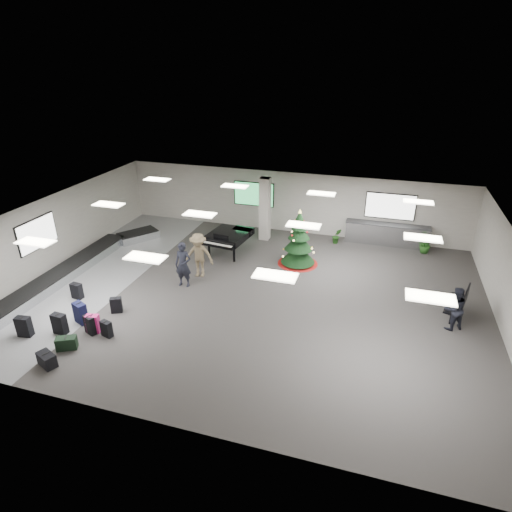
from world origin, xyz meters
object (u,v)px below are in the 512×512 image
(potted_plant_left, at_px, (337,236))
(potted_plant_right, at_px, (425,244))
(service_counter, at_px, (386,234))
(christmas_tree, at_px, (298,246))
(bench, at_px, (460,302))
(traveler_b, at_px, (199,255))
(pink_suitcase, at_px, (93,324))
(traveler_a, at_px, (183,265))
(traveler_bench, at_px, (454,309))
(baggage_carousel, at_px, (81,264))
(grand_piano, at_px, (228,236))

(potted_plant_left, xyz_separation_m, potted_plant_right, (4.18, 0.08, 0.05))
(service_counter, xyz_separation_m, potted_plant_left, (-2.38, -0.58, -0.15))
(christmas_tree, bearing_deg, bench, -21.54)
(christmas_tree, distance_m, traveler_b, 4.47)
(service_counter, height_order, pink_suitcase, service_counter)
(potted_plant_left, bearing_deg, traveler_a, -131.11)
(traveler_bench, bearing_deg, potted_plant_left, -83.79)
(potted_plant_left, bearing_deg, service_counter, 13.79)
(pink_suitcase, bearing_deg, service_counter, 37.10)
(christmas_tree, xyz_separation_m, traveler_bench, (6.13, -3.47, -0.09))
(baggage_carousel, bearing_deg, traveler_b, 9.76)
(grand_piano, bearing_deg, bench, -7.76)
(grand_piano, height_order, potted_plant_right, grand_piano)
(traveler_b, distance_m, potted_plant_left, 7.38)
(pink_suitcase, distance_m, potted_plant_right, 15.09)
(potted_plant_right, bearing_deg, service_counter, 164.36)
(pink_suitcase, relative_size, grand_piano, 0.29)
(christmas_tree, relative_size, traveler_a, 1.38)
(baggage_carousel, relative_size, service_counter, 2.40)
(bench, relative_size, potted_plant_left, 2.20)
(christmas_tree, bearing_deg, traveler_a, -140.22)
(service_counter, relative_size, traveler_b, 2.08)
(baggage_carousel, bearing_deg, potted_plant_left, 30.44)
(traveler_a, relative_size, traveler_bench, 1.19)
(traveler_b, relative_size, traveler_bench, 1.22)
(bench, xyz_separation_m, potted_plant_left, (-5.05, 5.39, -0.19))
(baggage_carousel, xyz_separation_m, service_counter, (12.84, 6.73, 0.33))
(bench, height_order, traveler_bench, traveler_bench)
(bench, height_order, traveler_b, traveler_b)
(potted_plant_left, bearing_deg, christmas_tree, -115.88)
(bench, bearing_deg, pink_suitcase, -142.31)
(service_counter, height_order, christmas_tree, christmas_tree)
(service_counter, height_order, potted_plant_left, service_counter)
(christmas_tree, height_order, potted_plant_right, christmas_tree)
(bench, height_order, potted_plant_right, bench)
(pink_suitcase, distance_m, bench, 12.91)
(grand_piano, xyz_separation_m, traveler_bench, (9.52, -3.58, -0.08))
(service_counter, bearing_deg, traveler_b, -142.32)
(service_counter, distance_m, traveler_a, 10.35)
(service_counter, relative_size, bench, 2.32)
(service_counter, distance_m, traveler_bench, 7.30)
(traveler_bench, distance_m, potted_plant_left, 7.91)
(service_counter, bearing_deg, christmas_tree, -137.59)
(potted_plant_left, relative_size, potted_plant_right, 0.88)
(bench, bearing_deg, baggage_carousel, -160.90)
(pink_suitcase, bearing_deg, christmas_tree, 40.67)
(pink_suitcase, xyz_separation_m, traveler_bench, (11.71, 3.78, 0.46))
(grand_piano, height_order, traveler_bench, traveler_bench)
(traveler_bench, bearing_deg, service_counter, -101.74)
(potted_plant_left, bearing_deg, bench, -46.85)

